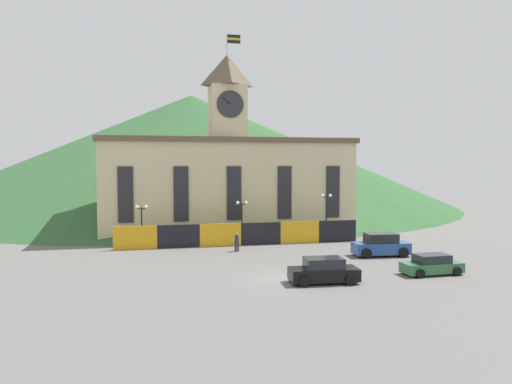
% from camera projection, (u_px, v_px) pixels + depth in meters
% --- Properties ---
extents(ground_plane, '(160.00, 160.00, 0.00)m').
position_uv_depth(ground_plane, '(281.00, 279.00, 36.75)').
color(ground_plane, '#605E5B').
extents(civic_building, '(29.66, 9.17, 23.62)m').
position_uv_depth(civic_building, '(227.00, 181.00, 59.26)').
color(civic_building, beige).
rests_on(civic_building, ground).
extents(banner_fence, '(25.54, 0.12, 2.33)m').
position_uv_depth(banner_fence, '(241.00, 234.00, 51.53)').
color(banner_fence, gold).
rests_on(banner_fence, ground).
extents(hillside_backdrop, '(103.90, 103.90, 22.22)m').
position_uv_depth(hillside_backdrop, '(191.00, 150.00, 101.88)').
color(hillside_backdrop, '#2D562D').
rests_on(hillside_backdrop, ground).
extents(street_lamp_far_right, '(1.26, 0.36, 4.29)m').
position_uv_depth(street_lamp_far_right, '(142.00, 216.00, 50.25)').
color(street_lamp_far_right, black).
rests_on(street_lamp_far_right, ground).
extents(street_lamp_left, '(1.26, 0.36, 4.53)m').
position_uv_depth(street_lamp_left, '(242.00, 212.00, 52.53)').
color(street_lamp_left, black).
rests_on(street_lamp_left, ground).
extents(street_lamp_right, '(1.26, 0.36, 5.15)m').
position_uv_depth(street_lamp_right, '(326.00, 207.00, 54.61)').
color(street_lamp_right, black).
rests_on(street_lamp_right, ground).
extents(car_black_suv, '(5.04, 2.68, 1.80)m').
position_uv_depth(car_black_suv, '(324.00, 271.00, 35.54)').
color(car_black_suv, black).
rests_on(car_black_suv, ground).
extents(car_green_wagon, '(4.63, 2.20, 1.55)m').
position_uv_depth(car_green_wagon, '(432.00, 265.00, 38.23)').
color(car_green_wagon, '#2D663D').
rests_on(car_green_wagon, ground).
extents(car_blue_van, '(5.27, 2.76, 2.10)m').
position_uv_depth(car_blue_van, '(381.00, 246.00, 45.75)').
color(car_blue_van, '#284C99').
rests_on(car_blue_van, ground).
extents(pedestrian, '(0.51, 0.51, 1.81)m').
position_uv_depth(pedestrian, '(237.00, 241.00, 48.09)').
color(pedestrian, '#282D3D').
rests_on(pedestrian, ground).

